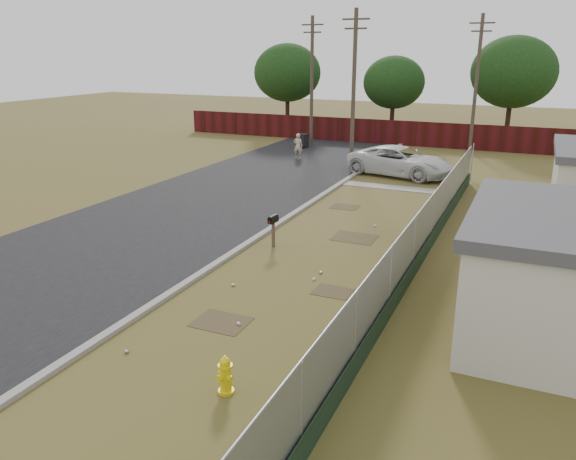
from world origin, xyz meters
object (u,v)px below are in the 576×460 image
at_px(trash_bin, 303,141).
at_px(fire_hydrant, 225,376).
at_px(pickup_truck, 400,161).
at_px(pedestrian, 298,146).
at_px(mailbox, 273,222).

bearing_deg(trash_bin, fire_hydrant, -70.60).
xyz_separation_m(fire_hydrant, pickup_truck, (-1.56, 22.27, 0.41)).
bearing_deg(pedestrian, trash_bin, -74.01).
bearing_deg(fire_hydrant, pickup_truck, 94.01).
height_order(mailbox, pickup_truck, pickup_truck).
bearing_deg(pickup_truck, fire_hydrant, -163.15).
xyz_separation_m(pedestrian, trash_bin, (-1.29, 3.97, -0.30)).
bearing_deg(trash_bin, pedestrian, -71.96).
bearing_deg(mailbox, pedestrian, 109.92).
distance_m(pedestrian, trash_bin, 4.19).
bearing_deg(mailbox, fire_hydrant, -70.96).
relative_size(fire_hydrant, pedestrian, 0.52).
height_order(mailbox, pedestrian, pedestrian).
distance_m(fire_hydrant, trash_bin, 30.35).
xyz_separation_m(fire_hydrant, trash_bin, (-10.08, 28.63, 0.12)).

